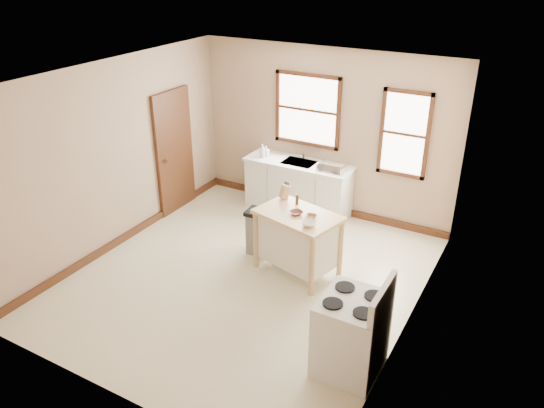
{
  "coord_description": "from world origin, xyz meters",
  "views": [
    {
      "loc": [
        3.36,
        -5.27,
        4.19
      ],
      "look_at": [
        0.19,
        0.4,
        1.02
      ],
      "focal_mm": 35.0,
      "sensor_mm": 36.0,
      "label": 1
    }
  ],
  "objects_px": {
    "pepper_grinder": "(297,200)",
    "gas_stove": "(352,325)",
    "bowl_c": "(309,224)",
    "dish_rack": "(332,167)",
    "bowl_a": "(296,213)",
    "knife_block": "(285,192)",
    "soap_bottle_a": "(263,151)",
    "kitchen_island": "(297,243)",
    "trash_bin": "(259,232)",
    "soap_bottle_b": "(266,151)",
    "bowl_b": "(311,217)"
  },
  "relations": [
    {
      "from": "soap_bottle_a",
      "to": "knife_block",
      "type": "relative_size",
      "value": 1.18
    },
    {
      "from": "gas_stove",
      "to": "pepper_grinder",
      "type": "bearing_deg",
      "value": 131.81
    },
    {
      "from": "bowl_b",
      "to": "gas_stove",
      "type": "distance_m",
      "value": 1.86
    },
    {
      "from": "pepper_grinder",
      "to": "bowl_a",
      "type": "bearing_deg",
      "value": -64.98
    },
    {
      "from": "knife_block",
      "to": "bowl_a",
      "type": "bearing_deg",
      "value": -8.71
    },
    {
      "from": "kitchen_island",
      "to": "bowl_c",
      "type": "xyz_separation_m",
      "value": [
        0.27,
        -0.24,
        0.49
      ]
    },
    {
      "from": "dish_rack",
      "to": "bowl_a",
      "type": "bearing_deg",
      "value": -103.55
    },
    {
      "from": "bowl_a",
      "to": "bowl_c",
      "type": "distance_m",
      "value": 0.36
    },
    {
      "from": "bowl_c",
      "to": "trash_bin",
      "type": "relative_size",
      "value": 0.26
    },
    {
      "from": "soap_bottle_b",
      "to": "dish_rack",
      "type": "distance_m",
      "value": 1.26
    },
    {
      "from": "pepper_grinder",
      "to": "gas_stove",
      "type": "distance_m",
      "value": 2.3
    },
    {
      "from": "soap_bottle_b",
      "to": "gas_stove",
      "type": "height_order",
      "value": "gas_stove"
    },
    {
      "from": "dish_rack",
      "to": "bowl_a",
      "type": "relative_size",
      "value": 2.51
    },
    {
      "from": "dish_rack",
      "to": "knife_block",
      "type": "relative_size",
      "value": 2.19
    },
    {
      "from": "soap_bottle_a",
      "to": "trash_bin",
      "type": "xyz_separation_m",
      "value": [
        0.76,
        -1.43,
        -0.69
      ]
    },
    {
      "from": "soap_bottle_b",
      "to": "pepper_grinder",
      "type": "relative_size",
      "value": 1.19
    },
    {
      "from": "pepper_grinder",
      "to": "knife_block",
      "type": "bearing_deg",
      "value": 161.55
    },
    {
      "from": "dish_rack",
      "to": "pepper_grinder",
      "type": "distance_m",
      "value": 1.4
    },
    {
      "from": "knife_block",
      "to": "trash_bin",
      "type": "distance_m",
      "value": 0.77
    },
    {
      "from": "knife_block",
      "to": "pepper_grinder",
      "type": "relative_size",
      "value": 1.33
    },
    {
      "from": "soap_bottle_b",
      "to": "dish_rack",
      "type": "height_order",
      "value": "soap_bottle_b"
    },
    {
      "from": "trash_bin",
      "to": "soap_bottle_b",
      "type": "bearing_deg",
      "value": 111.09
    },
    {
      "from": "pepper_grinder",
      "to": "trash_bin",
      "type": "height_order",
      "value": "pepper_grinder"
    },
    {
      "from": "kitchen_island",
      "to": "bowl_b",
      "type": "height_order",
      "value": "bowl_b"
    },
    {
      "from": "dish_rack",
      "to": "bowl_a",
      "type": "distance_m",
      "value": 1.68
    },
    {
      "from": "soap_bottle_a",
      "to": "knife_block",
      "type": "xyz_separation_m",
      "value": [
        1.11,
        -1.29,
        -0.02
      ]
    },
    {
      "from": "trash_bin",
      "to": "gas_stove",
      "type": "distance_m",
      "value": 2.66
    },
    {
      "from": "knife_block",
      "to": "dish_rack",
      "type": "bearing_deg",
      "value": 118.21
    },
    {
      "from": "bowl_a",
      "to": "gas_stove",
      "type": "height_order",
      "value": "gas_stove"
    },
    {
      "from": "dish_rack",
      "to": "pepper_grinder",
      "type": "relative_size",
      "value": 2.93
    },
    {
      "from": "bowl_b",
      "to": "gas_stove",
      "type": "xyz_separation_m",
      "value": [
        1.16,
        -1.41,
        -0.36
      ]
    },
    {
      "from": "soap_bottle_a",
      "to": "dish_rack",
      "type": "bearing_deg",
      "value": -13.06
    },
    {
      "from": "pepper_grinder",
      "to": "soap_bottle_b",
      "type": "bearing_deg",
      "value": 132.36
    },
    {
      "from": "bowl_a",
      "to": "knife_block",
      "type": "bearing_deg",
      "value": 135.84
    },
    {
      "from": "knife_block",
      "to": "bowl_b",
      "type": "distance_m",
      "value": 0.69
    },
    {
      "from": "pepper_grinder",
      "to": "bowl_c",
      "type": "xyz_separation_m",
      "value": [
        0.42,
        -0.49,
        -0.05
      ]
    },
    {
      "from": "dish_rack",
      "to": "kitchen_island",
      "type": "xyz_separation_m",
      "value": [
        0.21,
        -1.64,
        -0.51
      ]
    },
    {
      "from": "dish_rack",
      "to": "bowl_c",
      "type": "xyz_separation_m",
      "value": [
        0.49,
        -1.88,
        -0.02
      ]
    },
    {
      "from": "soap_bottle_b",
      "to": "bowl_c",
      "type": "xyz_separation_m",
      "value": [
        1.74,
        -1.94,
        -0.06
      ]
    },
    {
      "from": "kitchen_island",
      "to": "bowl_c",
      "type": "bearing_deg",
      "value": -27.39
    },
    {
      "from": "soap_bottle_b",
      "to": "bowl_b",
      "type": "distance_m",
      "value": 2.41
    },
    {
      "from": "knife_block",
      "to": "bowl_a",
      "type": "xyz_separation_m",
      "value": [
        0.37,
        -0.36,
        -0.08
      ]
    },
    {
      "from": "bowl_c",
      "to": "gas_stove",
      "type": "bearing_deg",
      "value": -47.64
    },
    {
      "from": "soap_bottle_a",
      "to": "bowl_a",
      "type": "bearing_deg",
      "value": -62.28
    },
    {
      "from": "bowl_c",
      "to": "dish_rack",
      "type": "bearing_deg",
      "value": 104.5
    },
    {
      "from": "pepper_grinder",
      "to": "bowl_a",
      "type": "xyz_separation_m",
      "value": [
        0.13,
        -0.28,
        -0.05
      ]
    },
    {
      "from": "soap_bottle_a",
      "to": "dish_rack",
      "type": "xyz_separation_m",
      "value": [
        1.28,
        0.03,
        -0.06
      ]
    },
    {
      "from": "soap_bottle_a",
      "to": "bowl_c",
      "type": "bearing_deg",
      "value": -60.68
    },
    {
      "from": "pepper_grinder",
      "to": "bowl_b",
      "type": "relative_size",
      "value": 0.96
    },
    {
      "from": "dish_rack",
      "to": "bowl_c",
      "type": "relative_size",
      "value": 2.42
    }
  ]
}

